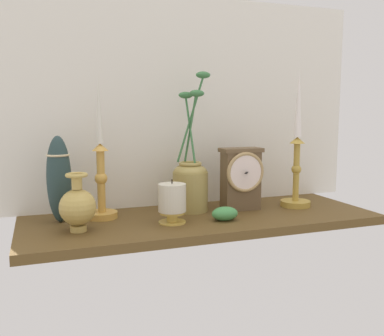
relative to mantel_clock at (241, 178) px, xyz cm
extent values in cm
cube|color=brown|center=(-13.96, -3.55, -11.06)|extent=(100.00, 36.00, 2.40)
cube|color=silver|center=(-13.96, 14.95, 22.64)|extent=(120.00, 2.00, 65.00)
cube|color=brown|center=(0.00, 0.46, -1.08)|extent=(11.21, 5.56, 17.57)
cube|color=brown|center=(0.00, 0.46, 8.31)|extent=(12.56, 6.23, 1.20)
torus|color=tan|center=(0.00, -2.72, 2.00)|extent=(12.04, 1.09, 12.04)
cylinder|color=#F4DED3|center=(0.00, -2.82, 2.00)|extent=(10.07, 0.40, 10.07)
cube|color=black|center=(0.00, -3.12, 2.00)|extent=(2.80, 3.41, 0.30)
cylinder|color=#B29038|center=(18.18, -1.70, -8.96)|extent=(9.29, 9.29, 1.80)
cylinder|color=#B29038|center=(18.18, -1.70, 0.97)|extent=(1.91, 1.91, 18.06)
sphere|color=#B29038|center=(18.18, -1.70, 1.87)|extent=(3.06, 3.06, 3.06)
cone|color=#B29038|center=(18.18, -1.70, 10.99)|extent=(4.72, 4.72, 2.00)
cone|color=white|center=(18.18, -1.70, 22.60)|extent=(2.39, 2.39, 21.22)
cylinder|color=gold|center=(-41.29, 3.79, -8.96)|extent=(8.61, 8.61, 1.80)
cylinder|color=gold|center=(-41.29, 3.79, 0.54)|extent=(2.21, 2.21, 17.20)
sphere|color=gold|center=(-41.29, 3.79, 1.40)|extent=(3.54, 3.54, 3.54)
cone|color=gold|center=(-41.29, 3.79, 10.14)|extent=(4.53, 4.53, 2.00)
cone|color=silver|center=(-41.29, 3.79, 20.58)|extent=(2.01, 2.01, 18.90)
cylinder|color=tan|center=(-48.74, -7.65, -9.06)|extent=(4.10, 4.10, 1.60)
sphere|color=tan|center=(-48.74, -7.65, -3.71)|extent=(9.11, 9.11, 9.11)
cylinder|color=tan|center=(-48.74, -7.65, 2.60)|extent=(2.55, 2.55, 3.51)
torus|color=tan|center=(-48.74, -7.65, 4.36)|extent=(5.46, 5.46, 0.98)
cylinder|color=#A28D49|center=(-15.03, 3.72, -3.97)|extent=(10.55, 10.55, 11.79)
ellipsoid|color=#A28D49|center=(-15.03, 3.72, 1.93)|extent=(10.02, 10.02, 5.01)
torus|color=#A28D49|center=(-15.03, 3.72, 4.43)|extent=(6.85, 6.85, 1.04)
cylinder|color=#386F3D|center=(-15.03, 3.72, 14.51)|extent=(1.38, 6.40, 19.47)
ellipsoid|color=#386F3D|center=(-15.43, 6.63, 24.58)|extent=(4.40, 2.80, 2.00)
cylinder|color=#386F3D|center=(-15.03, 3.72, 17.37)|extent=(7.95, 2.16, 24.95)
ellipsoid|color=#386F3D|center=(-11.34, 2.95, 30.30)|extent=(4.40, 2.80, 2.00)
cylinder|color=#386F3D|center=(-15.03, 3.72, 14.69)|extent=(2.19, 5.81, 19.97)
ellipsoid|color=#386F3D|center=(-14.22, 1.11, 24.94)|extent=(4.40, 2.80, 2.00)
cylinder|color=gold|center=(-24.28, -7.72, -8.48)|extent=(2.94, 2.94, 2.76)
cylinder|color=gold|center=(-24.28, -7.72, -9.46)|extent=(7.35, 7.35, 0.80)
cylinder|color=gold|center=(-24.28, -7.72, -7.10)|extent=(6.61, 6.61, 0.60)
cylinder|color=beige|center=(-24.28, -7.72, -2.98)|extent=(7.46, 7.46, 7.44)
cylinder|color=black|center=(-24.28, -7.72, 1.34)|extent=(0.30, 0.30, 1.20)
ellipsoid|color=#263C3B|center=(-52.43, 3.39, 1.82)|extent=(6.48, 6.48, 23.36)
torus|color=#CCB78C|center=(-52.43, 3.39, 8.36)|extent=(6.11, 6.11, 0.60)
ellipsoid|color=#448C49|center=(-9.95, -10.20, -7.96)|extent=(7.45, 5.22, 3.80)
camera|label=1|loc=(-57.26, -114.48, 19.98)|focal=39.93mm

